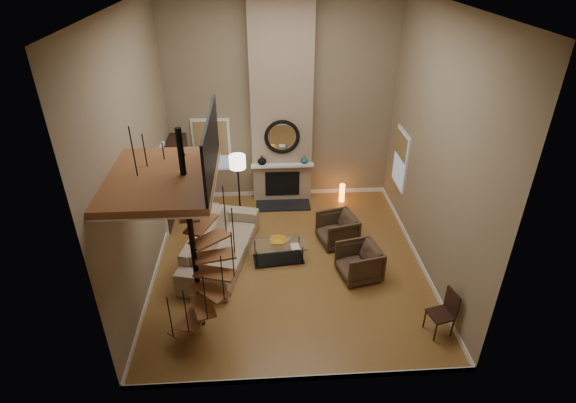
{
  "coord_description": "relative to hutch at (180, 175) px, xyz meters",
  "views": [
    {
      "loc": [
        -0.56,
        -8.36,
        6.49
      ],
      "look_at": [
        0.0,
        0.4,
        1.4
      ],
      "focal_mm": 28.46,
      "sensor_mm": 36.0,
      "label": 1
    }
  ],
  "objects": [
    {
      "name": "hearth",
      "position": [
        2.77,
        -0.23,
        -0.93
      ],
      "size": [
        1.5,
        0.6,
        0.04
      ],
      "primitive_type": "cube",
      "color": "black",
      "rests_on": "ground"
    },
    {
      "name": "entry_door",
      "position": [
        -0.19,
        -1.0,
        0.1
      ],
      "size": [
        0.1,
        1.05,
        2.16
      ],
      "color": "white",
      "rests_on": "ground"
    },
    {
      "name": "front_wall",
      "position": [
        2.77,
        -6.05,
        1.8
      ],
      "size": [
        6.0,
        0.02,
        5.5
      ],
      "primitive_type": "cube",
      "color": "#8C795A",
      "rests_on": "ground"
    },
    {
      "name": "ground",
      "position": [
        2.77,
        -2.8,
        -0.95
      ],
      "size": [
        6.0,
        6.5,
        0.01
      ],
      "primitive_type": "cube",
      "color": "#AA7737",
      "rests_on": "ground"
    },
    {
      "name": "chimney_breast",
      "position": [
        2.77,
        0.26,
        1.8
      ],
      "size": [
        1.6,
        0.38,
        5.5
      ],
      "primitive_type": "cube",
      "color": "#9F8467",
      "rests_on": "ground"
    },
    {
      "name": "loft",
      "position": [
        0.72,
        -4.6,
        2.29
      ],
      "size": [
        1.7,
        2.2,
        1.09
      ],
      "color": "brown",
      "rests_on": "left_wall"
    },
    {
      "name": "side_chair",
      "position": [
        5.51,
        -5.08,
        -0.42
      ],
      "size": [
        0.51,
        0.49,
        0.92
      ],
      "color": "black",
      "rests_on": "ground"
    },
    {
      "name": "back_wall",
      "position": [
        2.77,
        0.45,
        1.8
      ],
      "size": [
        6.0,
        0.02,
        5.5
      ],
      "primitive_type": "cube",
      "color": "#8C795A",
      "rests_on": "ground"
    },
    {
      "name": "book",
      "position": [
        2.88,
        -2.83,
        -0.49
      ],
      "size": [
        0.2,
        0.27,
        0.02
      ],
      "primitive_type": "imported",
      "rotation": [
        0.0,
        0.0,
        0.05
      ],
      "color": "gray",
      "rests_on": "coffee_table"
    },
    {
      "name": "baseboard_front",
      "position": [
        2.77,
        -6.04,
        -0.89
      ],
      "size": [
        6.0,
        0.02,
        0.12
      ],
      "primitive_type": "cube",
      "color": "white",
      "rests_on": "ground"
    },
    {
      "name": "vase_right",
      "position": [
        3.37,
        0.02,
        0.33
      ],
      "size": [
        0.2,
        0.2,
        0.21
      ],
      "primitive_type": "imported",
      "color": "#185552",
      "rests_on": "mantel"
    },
    {
      "name": "mantel",
      "position": [
        2.77,
        -0.02,
        0.2
      ],
      "size": [
        1.7,
        0.18,
        0.06
      ],
      "primitive_type": "cube",
      "color": "white",
      "rests_on": "chimney_breast"
    },
    {
      "name": "sofa",
      "position": [
        1.2,
        -2.51,
        -0.55
      ],
      "size": [
        1.78,
        3.1,
        0.85
      ],
      "primitive_type": "imported",
      "rotation": [
        0.0,
        0.0,
        1.34
      ],
      "color": "tan",
      "rests_on": "ground"
    },
    {
      "name": "baseboard_back",
      "position": [
        2.77,
        0.44,
        -0.89
      ],
      "size": [
        6.0,
        0.02,
        0.12
      ],
      "primitive_type": "cube",
      "color": "white",
      "rests_on": "ground"
    },
    {
      "name": "coffee_table",
      "position": [
        2.53,
        -2.68,
        -0.67
      ],
      "size": [
        1.31,
        0.75,
        0.46
      ],
      "color": "silver",
      "rests_on": "ground"
    },
    {
      "name": "armchair_far",
      "position": [
        4.34,
        -3.32,
        -0.6
      ],
      "size": [
        1.02,
        1.0,
        0.78
      ],
      "primitive_type": "imported",
      "rotation": [
        0.0,
        0.0,
        -1.35
      ],
      "color": "#483221",
      "rests_on": "ground"
    },
    {
      "name": "firebox",
      "position": [
        2.77,
        0.06,
        -0.4
      ],
      "size": [
        0.95,
        0.02,
        0.72
      ],
      "primitive_type": "cube",
      "color": "black",
      "rests_on": "chimney_breast"
    },
    {
      "name": "mirror_disc",
      "position": [
        2.77,
        0.05,
        1.0
      ],
      "size": [
        0.8,
        0.01,
        0.8
      ],
      "primitive_type": "cylinder",
      "rotation": [
        1.57,
        0.0,
        0.0
      ],
      "color": "white",
      "rests_on": "chimney_breast"
    },
    {
      "name": "accent_lamp",
      "position": [
        4.44,
        -0.06,
        -0.7
      ],
      "size": [
        0.15,
        0.15,
        0.54
      ],
      "primitive_type": "cylinder",
      "color": "orange",
      "rests_on": "ground"
    },
    {
      "name": "left_wall",
      "position": [
        -0.23,
        -2.8,
        1.8
      ],
      "size": [
        0.02,
        6.5,
        5.5
      ],
      "primitive_type": "cube",
      "color": "#8C795A",
      "rests_on": "ground"
    },
    {
      "name": "right_wall",
      "position": [
        5.77,
        -2.8,
        1.8
      ],
      "size": [
        0.02,
        6.5,
        5.5
      ],
      "primitive_type": "cube",
      "color": "#8C795A",
      "rests_on": "ground"
    },
    {
      "name": "window_right",
      "position": [
        5.74,
        -0.8,
        0.68
      ],
      "size": [
        0.06,
        1.02,
        1.52
      ],
      "color": "white",
      "rests_on": "right_wall"
    },
    {
      "name": "bowl",
      "position": [
        2.53,
        -2.63,
        -0.45
      ],
      "size": [
        0.38,
        0.38,
        0.09
      ],
      "primitive_type": "imported",
      "color": "gold",
      "rests_on": "coffee_table"
    },
    {
      "name": "ceiling",
      "position": [
        2.77,
        -2.8,
        4.54
      ],
      "size": [
        6.0,
        6.5,
        0.01
      ],
      "primitive_type": "cube",
      "color": "silver",
      "rests_on": "back_wall"
    },
    {
      "name": "spiral_stair",
      "position": [
        0.98,
        -4.59,
        0.83
      ],
      "size": [
        1.47,
        1.47,
        4.06
      ],
      "color": "black",
      "rests_on": "ground"
    },
    {
      "name": "armchair_near",
      "position": [
        4.06,
        -2.02,
        -0.6
      ],
      "size": [
        1.04,
        1.02,
        0.78
      ],
      "primitive_type": "imported",
      "rotation": [
        0.0,
        0.0,
        -1.32
      ],
      "color": "#483221",
      "rests_on": "ground"
    },
    {
      "name": "baseboard_left",
      "position": [
        -0.22,
        -2.8,
        -0.89
      ],
      "size": [
        0.02,
        6.5,
        0.12
      ],
      "primitive_type": "cube",
      "color": "white",
      "rests_on": "ground"
    },
    {
      "name": "mirror_frame",
      "position": [
        2.77,
        0.04,
        1.0
      ],
      "size": [
        0.94,
        0.1,
        0.94
      ],
      "primitive_type": "torus",
      "rotation": [
        1.57,
        0.0,
        0.0
      ],
      "color": "black",
      "rests_on": "chimney_breast"
    },
    {
      "name": "baseboard_right",
      "position": [
        5.76,
        -2.8,
        -0.89
      ],
      "size": [
        0.02,
        6.5,
        0.12
      ],
      "primitive_type": "cube",
      "color": "white",
      "rests_on": "ground"
    },
    {
      "name": "floor_lamp",
      "position": [
        1.59,
        -0.57,
        0.46
      ],
      "size": [
        0.42,
        0.42,
        1.74
      ],
      "color": "black",
      "rests_on": "ground"
    },
    {
      "name": "window_back",
      "position": [
        0.87,
        0.42,
        0.67
      ],
      "size": [
        1.02,
        0.06,
        1.52
      ],
      "color": "white",
      "rests_on": "back_wall"
    },
    {
      "name": "vase_left",
      "position": [
        2.22,
        0.02,
        0.35
      ],
      "size": [
        0.24,
        0.24,
        0.25
      ],
      "primitive_type": "imported",
      "color": "black",
      "rests_on": "mantel"
    },
    {
      "name": "hutch",
      "position": [
        0.0,
        0.0,
        0.0
      ],
      "size": [
        0.43,
        0.92,
        2.05
      ],
      "primitive_type": "cube",
      "color": "black",
      "rests_on": "ground"
    }
  ]
}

